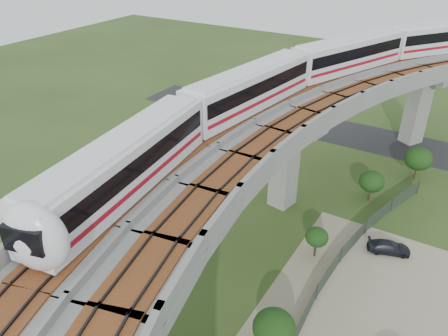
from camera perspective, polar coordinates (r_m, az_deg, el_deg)
The scene contains 10 objects.
ground at distance 37.19m, azimuth -0.61°, elevation -11.91°, with size 160.00×160.00×0.00m, color #31481C.
asphalt_road at distance 60.85m, azimuth 14.42°, elevation 4.72°, with size 60.00×8.00×0.03m, color #232326.
viaduct at distance 30.35m, azimuth 5.49°, elevation -1.47°, with size 19.58×73.98×11.40m.
metro_train at distance 41.71m, azimuth 12.22°, elevation 11.72°, with size 19.16×59.54×3.64m.
fence at distance 33.98m, azimuth 14.13°, elevation -16.25°, with size 3.87×38.73×1.50m.
tree_0 at distance 51.01m, azimuth 24.07°, elevation 1.11°, with size 2.90×2.90×3.75m.
tree_1 at distance 45.49m, azimuth 18.73°, elevation -1.70°, with size 2.46×2.46×3.26m.
tree_2 at distance 37.05m, azimuth 12.03°, elevation -8.82°, with size 1.90×1.90×2.84m.
tree_3 at distance 30.17m, azimuth 6.55°, elevation -20.02°, with size 2.81×2.81×2.95m.
car_dark at distance 40.10m, azimuth 20.74°, elevation -9.64°, with size 1.44×3.53×1.03m, color black.
Camera 1 is at (14.72, -23.67, 24.63)m, focal length 35.00 mm.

